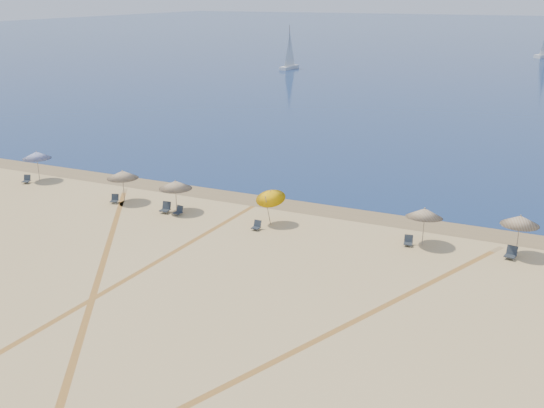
{
  "coord_description": "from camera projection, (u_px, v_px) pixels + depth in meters",
  "views": [
    {
      "loc": [
        16.74,
        -16.01,
        14.57
      ],
      "look_at": [
        0.0,
        20.0,
        1.3
      ],
      "focal_mm": 42.21,
      "sensor_mm": 36.0,
      "label": 1
    }
  ],
  "objects": [
    {
      "name": "sailboat_2",
      "position": [
        290.0,
        56.0,
        124.53
      ],
      "size": [
        1.85,
        5.67,
        8.3
      ],
      "rotation": [
        0.0,
        0.0,
        -0.08
      ],
      "color": "white",
      "rests_on": "ocean"
    },
    {
      "name": "ground",
      "position": [
        58.0,
        382.0,
        25.08
      ],
      "size": [
        160.0,
        160.0,
        0.0
      ],
      "primitive_type": "plane",
      "color": "tan",
      "rests_on": "ground"
    },
    {
      "name": "umbrella_1",
      "position": [
        123.0,
        175.0,
        45.78
      ],
      "size": [
        2.27,
        2.27,
        2.4
      ],
      "color": "gray",
      "rests_on": "ground"
    },
    {
      "name": "umbrella_4",
      "position": [
        425.0,
        213.0,
        37.98
      ],
      "size": [
        2.22,
        2.25,
        2.39
      ],
      "color": "gray",
      "rests_on": "ground"
    },
    {
      "name": "umbrella_3",
      "position": [
        270.0,
        195.0,
        41.35
      ],
      "size": [
        1.95,
        2.02,
        2.62
      ],
      "color": "gray",
      "rests_on": "ground"
    },
    {
      "name": "chair_5",
      "position": [
        408.0,
        241.0,
        38.43
      ],
      "size": [
        0.6,
        0.68,
        0.62
      ],
      "rotation": [
        0.0,
        0.0,
        0.16
      ],
      "color": "#1C232C",
      "rests_on": "ground"
    },
    {
      "name": "umbrella_0",
      "position": [
        37.0,
        155.0,
        51.01
      ],
      "size": [
        2.26,
        2.26,
        2.45
      ],
      "color": "gray",
      "rests_on": "ground"
    },
    {
      "name": "chair_6",
      "position": [
        511.0,
        253.0,
        36.54
      ],
      "size": [
        0.71,
        0.79,
        0.72
      ],
      "rotation": [
        0.0,
        0.0,
        -0.17
      ],
      "color": "#1C232C",
      "rests_on": "ground"
    },
    {
      "name": "chair_1",
      "position": [
        115.0,
        199.0,
        46.15
      ],
      "size": [
        0.7,
        0.75,
        0.63
      ],
      "rotation": [
        0.0,
        0.0,
        0.36
      ],
      "color": "#1C232C",
      "rests_on": "ground"
    },
    {
      "name": "ocean",
      "position": [
        524.0,
        36.0,
        218.59
      ],
      "size": [
        500.0,
        500.0,
        0.0
      ],
      "primitive_type": "plane",
      "color": "#0C2151",
      "rests_on": "ground"
    },
    {
      "name": "umbrella_5",
      "position": [
        520.0,
        220.0,
        36.33
      ],
      "size": [
        2.17,
        2.17,
        2.51
      ],
      "color": "gray",
      "rests_on": "ground"
    },
    {
      "name": "chair_4",
      "position": [
        257.0,
        226.0,
        40.97
      ],
      "size": [
        0.51,
        0.59,
        0.6
      ],
      "rotation": [
        0.0,
        0.0,
        -0.03
      ],
      "color": "#1C232C",
      "rests_on": "ground"
    },
    {
      "name": "umbrella_2",
      "position": [
        175.0,
        185.0,
        43.77
      ],
      "size": [
        2.3,
        2.3,
        2.29
      ],
      "color": "gray",
      "rests_on": "ground"
    },
    {
      "name": "tire_tracks",
      "position": [
        188.0,
        283.0,
        33.55
      ],
      "size": [
        52.61,
        39.94,
        0.0
      ],
      "color": "tan",
      "rests_on": "ground"
    },
    {
      "name": "chair_3",
      "position": [
        179.0,
        211.0,
        43.69
      ],
      "size": [
        0.6,
        0.68,
        0.63
      ],
      "rotation": [
        0.0,
        0.0,
        -0.16
      ],
      "color": "#1C232C",
      "rests_on": "ground"
    },
    {
      "name": "wet_sand",
      "position": [
        296.0,
        205.0,
        45.72
      ],
      "size": [
        500.0,
        500.0,
        0.0
      ],
      "primitive_type": "plane",
      "color": "olive",
      "rests_on": "ground"
    },
    {
      "name": "chair_0",
      "position": [
        27.0,
        180.0,
        50.91
      ],
      "size": [
        0.72,
        0.78,
        0.65
      ],
      "rotation": [
        0.0,
        0.0,
        0.35
      ],
      "color": "#1C232C",
      "rests_on": "ground"
    },
    {
      "name": "chair_2",
      "position": [
        166.0,
        208.0,
        44.14
      ],
      "size": [
        0.68,
        0.77,
        0.74
      ],
      "rotation": [
        0.0,
        0.0,
        0.09
      ],
      "color": "#1C232C",
      "rests_on": "ground"
    }
  ]
}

